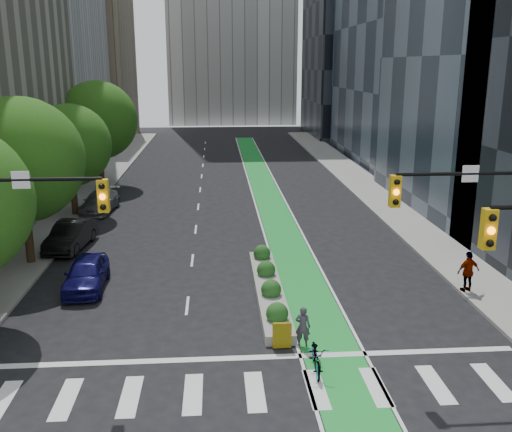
{
  "coord_description": "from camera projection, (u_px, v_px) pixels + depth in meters",
  "views": [
    {
      "loc": [
        -1.13,
        -17.34,
        10.26
      ],
      "look_at": [
        0.81,
        9.84,
        3.0
      ],
      "focal_mm": 40.0,
      "sensor_mm": 36.0,
      "label": 1
    }
  ],
  "objects": [
    {
      "name": "bike_lane_paint",
      "position": [
        265.0,
        189.0,
        48.55
      ],
      "size": [
        2.2,
        70.0,
        0.01
      ],
      "primitive_type": "cube",
      "color": "green",
      "rests_on": "ground"
    },
    {
      "name": "building_dark_end",
      "position": [
        359.0,
        38.0,
        82.74
      ],
      "size": [
        14.0,
        18.0,
        28.0
      ],
      "primitive_type": "cube",
      "color": "black",
      "rests_on": "ground"
    },
    {
      "name": "ground",
      "position": [
        253.0,
        375.0,
        19.43
      ],
      "size": [
        160.0,
        160.0,
        0.0
      ],
      "primitive_type": "plane",
      "color": "black",
      "rests_on": "ground"
    },
    {
      "name": "building_tan_far",
      "position": [
        76.0,
        44.0,
        78.32
      ],
      "size": [
        14.0,
        16.0,
        26.0
      ],
      "primitive_type": "cube",
      "color": "tan",
      "rests_on": "ground"
    },
    {
      "name": "tree_midfar",
      "position": [
        70.0,
        145.0,
        38.61
      ],
      "size": [
        5.6,
        5.6,
        7.76
      ],
      "color": "black",
      "rests_on": "ground"
    },
    {
      "name": "tree_far",
      "position": [
        98.0,
        120.0,
        48.05
      ],
      "size": [
        6.6,
        6.6,
        9.0
      ],
      "color": "black",
      "rests_on": "ground"
    },
    {
      "name": "parked_car_left_near",
      "position": [
        86.0,
        273.0,
        26.79
      ],
      "size": [
        1.96,
        4.49,
        1.51
      ],
      "primitive_type": "imported",
      "rotation": [
        0.0,
        0.0,
        0.04
      ],
      "color": "#0F0D50",
      "rests_on": "ground"
    },
    {
      "name": "pedestrian_far",
      "position": [
        468.0,
        271.0,
        26.03
      ],
      "size": [
        1.19,
        0.69,
        1.91
      ],
      "primitive_type": "imported",
      "rotation": [
        0.0,
        0.0,
        3.35
      ],
      "color": "gray",
      "rests_on": "sidewalk_right"
    },
    {
      "name": "median_planter",
      "position": [
        269.0,
        287.0,
        26.2
      ],
      "size": [
        1.2,
        10.26,
        1.1
      ],
      "color": "gray",
      "rests_on": "ground"
    },
    {
      "name": "sidewalk_right",
      "position": [
        383.0,
        200.0,
        44.32
      ],
      "size": [
        3.6,
        90.0,
        0.15
      ],
      "primitive_type": "cube",
      "color": "gray",
      "rests_on": "ground"
    },
    {
      "name": "tree_mid",
      "position": [
        20.0,
        160.0,
        28.81
      ],
      "size": [
        6.4,
        6.4,
        8.78
      ],
      "color": "black",
      "rests_on": "ground"
    },
    {
      "name": "parked_car_left_mid",
      "position": [
        71.0,
        235.0,
        32.6
      ],
      "size": [
        2.24,
        4.95,
        1.57
      ],
      "primitive_type": "imported",
      "rotation": [
        0.0,
        0.0,
        -0.12
      ],
      "color": "black",
      "rests_on": "ground"
    },
    {
      "name": "parked_car_left_far",
      "position": [
        100.0,
        202.0,
        40.89
      ],
      "size": [
        2.44,
        5.11,
        1.44
      ],
      "primitive_type": "imported",
      "rotation": [
        0.0,
        0.0,
        -0.09
      ],
      "color": "slate",
      "rests_on": "ground"
    },
    {
      "name": "sidewalk_left",
      "position": [
        74.0,
        205.0,
        42.7
      ],
      "size": [
        3.6,
        90.0,
        0.15
      ],
      "primitive_type": "cube",
      "color": "gray",
      "rests_on": "ground"
    },
    {
      "name": "cyclist",
      "position": [
        303.0,
        326.0,
        21.27
      ],
      "size": [
        0.67,
        0.54,
        1.58
      ],
      "primitive_type": "imported",
      "rotation": [
        0.0,
        0.0,
        2.82
      ],
      "color": "#3A333E",
      "rests_on": "ground"
    },
    {
      "name": "signal_right",
      "position": [
        508.0,
        231.0,
        19.24
      ],
      "size": [
        5.82,
        0.51,
        7.2
      ],
      "color": "black",
      "rests_on": "ground"
    },
    {
      "name": "bicycle",
      "position": [
        316.0,
        356.0,
        19.63
      ],
      "size": [
        0.84,
        2.1,
        1.08
      ],
      "primitive_type": "imported",
      "rotation": [
        0.0,
        0.0,
        -0.06
      ],
      "color": "gray",
      "rests_on": "ground"
    }
  ]
}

